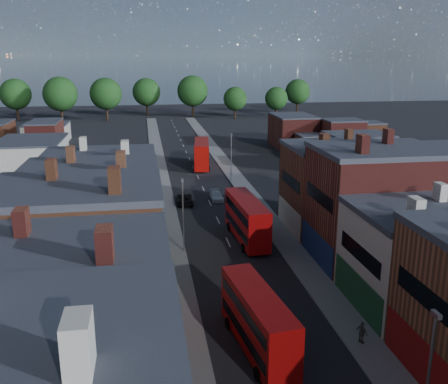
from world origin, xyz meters
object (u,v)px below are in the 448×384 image
object	(u,v)px
bus_2	(202,153)
car_2	(185,200)
ped_3	(362,332)
bus_1	(247,218)
car_3	(217,196)
bus_0	(258,320)

from	to	relation	value
bus_2	car_2	bearing A→B (deg)	-95.56
car_2	ped_3	world-z (taller)	ped_3
bus_1	car_3	bearing A→B (deg)	90.23
bus_2	ped_3	xyz separation A→B (m)	(4.61, -61.94, -1.72)
bus_2	car_3	xyz separation A→B (m)	(-0.43, -22.45, -2.08)
bus_1	car_3	distance (m)	17.13
bus_0	ped_3	world-z (taller)	bus_0
bus_0	car_3	size ratio (longest dim) A/B	2.50
bus_1	ped_3	bearing A→B (deg)	-83.10
bus_0	bus_1	size ratio (longest dim) A/B	0.93
bus_0	car_3	xyz separation A→B (m)	(2.70, 38.96, -1.80)
bus_2	car_3	world-z (taller)	bus_2
car_2	car_3	xyz separation A→B (m)	(4.83, 1.62, -0.06)
car_3	bus_2	bearing A→B (deg)	89.07
bus_0	car_3	bearing A→B (deg)	78.75
bus_1	car_2	world-z (taller)	bus_1
bus_2	bus_1	bearing A→B (deg)	-82.37
bus_2	car_3	size ratio (longest dim) A/B	2.79
bus_0	bus_2	xyz separation A→B (m)	(3.13, 61.41, 0.28)
bus_0	ped_3	xyz separation A→B (m)	(7.73, -0.53, -1.44)
bus_0	car_2	world-z (taller)	bus_0
bus_2	ped_3	distance (m)	62.14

